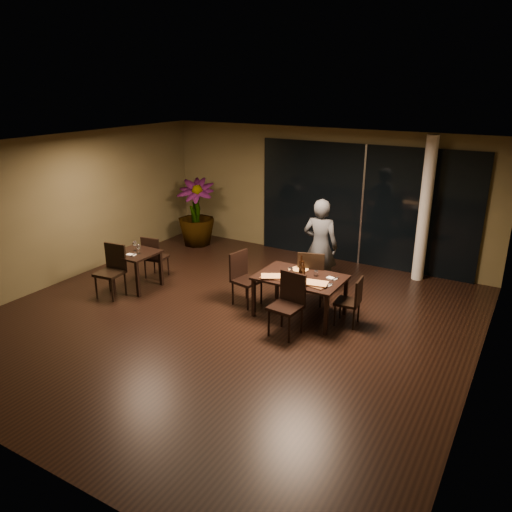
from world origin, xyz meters
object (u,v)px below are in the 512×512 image
(side_table, at_px, (136,258))
(chair_main_far, at_px, (311,275))
(potted_plant, at_px, (196,213))
(bottle_a, at_px, (301,267))
(chair_side_near, at_px, (112,268))
(diner, at_px, (320,246))
(chair_side_far, at_px, (154,255))
(main_table, at_px, (300,280))
(bottle_b, at_px, (303,269))
(chair_main_left, at_px, (243,275))
(chair_main_near, at_px, (289,301))
(chair_main_right, at_px, (352,299))
(bottle_c, at_px, (301,265))

(side_table, relative_size, chair_main_far, 0.76)
(potted_plant, relative_size, bottle_a, 5.72)
(chair_main_far, bearing_deg, chair_side_near, 5.72)
(side_table, distance_m, diner, 3.67)
(chair_side_far, bearing_deg, main_table, 170.20)
(side_table, height_order, bottle_a, bottle_a)
(side_table, distance_m, potted_plant, 2.97)
(side_table, distance_m, bottle_b, 3.50)
(chair_main_left, height_order, chair_side_near, chair_side_near)
(chair_main_near, distance_m, chair_main_right, 1.13)
(chair_main_right, xyz_separation_m, potted_plant, (-4.98, 2.27, 0.35))
(main_table, bearing_deg, bottle_b, -14.45)
(chair_main_near, bearing_deg, bottle_b, 100.22)
(diner, bearing_deg, bottle_c, 90.08)
(chair_main_right, relative_size, bottle_b, 2.94)
(chair_side_near, height_order, bottle_c, bottle_c)
(chair_main_left, bearing_deg, chair_main_far, -51.13)
(chair_main_left, bearing_deg, side_table, 112.32)
(main_table, height_order, chair_side_near, chair_side_near)
(side_table, distance_m, chair_side_near, 0.53)
(chair_main_far, height_order, bottle_b, chair_main_far)
(chair_main_right, relative_size, chair_side_far, 0.93)
(chair_main_far, bearing_deg, chair_side_far, -10.22)
(side_table, xyz_separation_m, chair_side_near, (-0.13, -0.51, -0.05))
(chair_side_near, bearing_deg, side_table, 69.43)
(main_table, bearing_deg, chair_side_near, -163.96)
(chair_side_near, relative_size, bottle_b, 3.48)
(chair_main_far, bearing_deg, bottle_b, 81.37)
(chair_main_left, height_order, diner, diner)
(main_table, xyz_separation_m, bottle_b, (0.06, -0.02, 0.22))
(chair_main_near, bearing_deg, bottle_c, 106.34)
(chair_main_far, relative_size, diner, 0.56)
(chair_main_right, bearing_deg, chair_side_near, -80.41)
(main_table, relative_size, chair_side_far, 1.62)
(bottle_c, bearing_deg, diner, 95.81)
(side_table, xyz_separation_m, diner, (3.26, 1.67, 0.32))
(chair_side_near, bearing_deg, chair_side_far, 78.13)
(chair_main_near, distance_m, chair_main_left, 1.41)
(chair_side_far, height_order, bottle_c, bottle_c)
(chair_main_far, height_order, chair_main_near, chair_main_far)
(chair_main_near, height_order, diner, diner)
(bottle_c, bearing_deg, main_table, -69.92)
(potted_plant, relative_size, bottle_b, 5.70)
(side_table, relative_size, chair_main_right, 0.93)
(chair_main_far, bearing_deg, bottle_c, 71.99)
(chair_main_near, height_order, chair_main_left, chair_main_near)
(potted_plant, height_order, bottle_c, potted_plant)
(main_table, height_order, chair_main_left, chair_main_left)
(bottle_b, bearing_deg, diner, 99.67)
(chair_side_near, relative_size, diner, 0.54)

